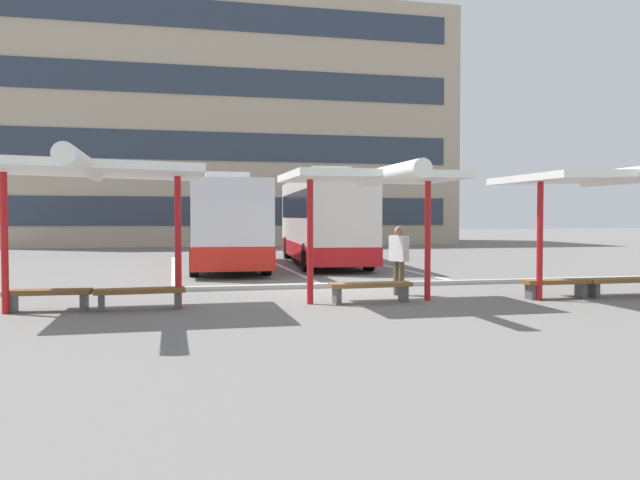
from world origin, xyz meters
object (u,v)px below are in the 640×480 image
at_px(waiting_shelter_1, 374,179).
at_px(waiting_shelter_2, 604,179).
at_px(coach_bus_1, 323,220).
at_px(waiting_passenger_0, 399,255).
at_px(bench_0, 49,295).
at_px(bench_2, 371,287).
at_px(bench_1, 140,294).
at_px(bench_4, 624,283).
at_px(bench_3, 556,285).
at_px(coach_bus_0, 225,225).
at_px(waiting_shelter_0, 91,171).

height_order(waiting_shelter_1, waiting_shelter_2, waiting_shelter_2).
distance_m(coach_bus_1, waiting_passenger_0, 10.82).
bearing_deg(bench_0, bench_2, -1.27).
distance_m(coach_bus_1, bench_2, 12.10).
height_order(bench_0, bench_1, same).
bearing_deg(bench_4, bench_3, 179.00).
distance_m(bench_0, bench_3, 11.26).
height_order(coach_bus_0, bench_4, coach_bus_0).
height_order(coach_bus_0, waiting_shelter_1, coach_bus_0).
distance_m(waiting_shelter_0, bench_2, 6.40).
bearing_deg(waiting_passenger_0, waiting_shelter_1, -128.71).
height_order(coach_bus_0, bench_3, coach_bus_0).
bearing_deg(waiting_shelter_2, waiting_passenger_0, 156.12).
height_order(coach_bus_0, coach_bus_1, coach_bus_1).
relative_size(coach_bus_1, waiting_shelter_0, 2.03).
bearing_deg(bench_1, waiting_shelter_2, -4.03).
distance_m(coach_bus_1, waiting_shelter_2, 13.23).
xyz_separation_m(bench_2, waiting_passenger_0, (1.07, 1.12, 0.64)).
bearing_deg(waiting_shelter_0, coach_bus_1, 58.15).
xyz_separation_m(bench_1, bench_2, (4.99, 0.05, 0.00)).
relative_size(waiting_shelter_0, waiting_shelter_1, 1.18).
height_order(bench_1, bench_2, same).
height_order(bench_0, waiting_shelter_1, waiting_shelter_1).
height_order(waiting_shelter_1, bench_2, waiting_shelter_1).
bearing_deg(bench_0, coach_bus_1, 54.20).
xyz_separation_m(waiting_shelter_0, bench_1, (0.90, 0.24, -2.49)).
height_order(bench_0, bench_3, same).
distance_m(bench_0, bench_2, 6.79).
relative_size(waiting_shelter_0, bench_2, 2.80).
xyz_separation_m(bench_1, waiting_shelter_1, (4.99, -0.17, 2.41)).
height_order(waiting_shelter_2, bench_4, waiting_shelter_2).
bearing_deg(bench_4, bench_2, 176.76).
relative_size(bench_0, waiting_shelter_1, 0.38).
distance_m(waiting_shelter_1, waiting_passenger_0, 2.46).
distance_m(bench_0, waiting_passenger_0, 7.95).
distance_m(bench_1, waiting_shelter_2, 10.66).
distance_m(bench_2, bench_3, 4.47).
bearing_deg(coach_bus_0, coach_bus_1, 13.16).
distance_m(coach_bus_0, waiting_passenger_0, 10.43).
height_order(waiting_shelter_0, bench_4, waiting_shelter_0).
relative_size(coach_bus_1, bench_2, 5.67).
bearing_deg(bench_2, coach_bus_0, 102.24).
distance_m(bench_0, bench_4, 13.06).
bearing_deg(bench_4, coach_bus_0, 127.37).
bearing_deg(bench_4, bench_1, 178.44).
xyz_separation_m(bench_0, bench_3, (11.25, -0.47, -0.00)).
bearing_deg(coach_bus_1, bench_2, -98.02).
xyz_separation_m(waiting_shelter_1, bench_3, (4.45, -0.10, -2.41)).
xyz_separation_m(coach_bus_0, waiting_passenger_0, (3.45, -9.83, -0.62)).
height_order(coach_bus_0, bench_2, coach_bus_0).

